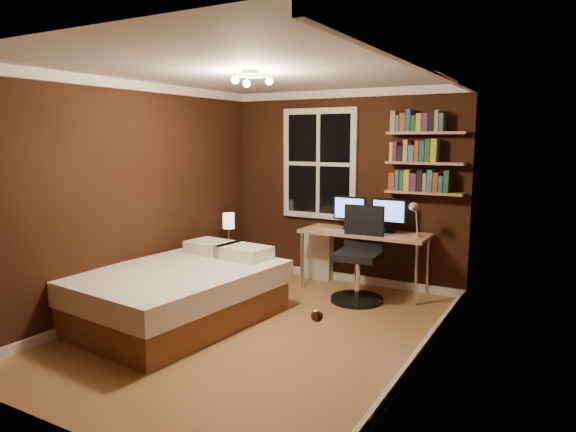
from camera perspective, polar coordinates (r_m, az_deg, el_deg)
The scene contains 24 objects.
floor at distance 5.23m, azimuth -3.29°, elevation -12.55°, with size 4.20×4.20×0.00m, color #93633A.
wall_back at distance 6.77m, azimuth 6.28°, elevation 3.18°, with size 3.20×0.04×2.50m, color black.
wall_left at distance 5.94m, azimuth -16.51°, elevation 2.10°, with size 0.04×4.20×2.50m, color black.
wall_right at distance 4.28m, azimuth 14.90°, elevation -0.28°, with size 0.04×4.20×2.50m, color black.
ceiling at distance 4.92m, azimuth -3.55°, elevation 15.74°, with size 3.20×4.20×0.02m, color white.
window at distance 6.86m, azimuth 3.50°, elevation 5.80°, with size 1.06×0.06×1.46m, color silver.
door at distance 2.89m, azimuth 6.62°, elevation -8.90°, with size 0.03×0.82×2.05m, color black, non-canonical shape.
door_knob at distance 2.66m, azimuth 3.24°, elevation -11.04°, with size 0.06×0.06×0.06m, color #BB9040.
ceiling_fixture at distance 4.82m, azimuth -4.21°, elevation 14.68°, with size 0.44×0.44×0.18m, color beige, non-canonical shape.
bookshelf_lower at distance 6.31m, azimuth 14.90°, elevation 2.53°, with size 0.92×0.22×0.03m, color #AB7C52.
books_row_lower at distance 6.30m, azimuth 14.95°, elevation 3.71°, with size 0.66×0.16×0.23m, color #993B1B, non-canonical shape.
bookshelf_middle at distance 6.28m, azimuth 15.03°, elevation 5.71°, with size 0.92×0.22×0.03m, color #AB7C52.
books_row_middle at distance 6.28m, azimuth 15.07°, elevation 6.89°, with size 0.54×0.16×0.23m, color navy, non-canonical shape.
bookshelf_upper at distance 6.28m, azimuth 15.15°, elevation 8.90°, with size 0.92×0.22×0.03m, color #AB7C52.
books_row_upper at distance 6.28m, azimuth 15.20°, elevation 10.08°, with size 0.60×0.16×0.23m, color #225122, non-canonical shape.
bed at distance 5.49m, azimuth -11.89°, elevation -8.41°, with size 1.67×2.19×0.70m.
nightstand at distance 6.81m, azimuth -6.53°, elevation -5.37°, with size 0.40×0.40×0.49m, color brown.
bedside_lamp at distance 6.71m, azimuth -6.60°, elevation -1.52°, with size 0.15×0.15×0.43m, color white, non-canonical shape.
radiator at distance 6.96m, azimuth 3.24°, elevation -4.41°, with size 0.43×0.15×0.64m, color beige.
desk at distance 6.41m, azimuth 8.48°, elevation -2.25°, with size 1.58×0.59×0.75m.
monitor_left at distance 6.52m, azimuth 6.86°, elevation 0.37°, with size 0.43×0.12×0.41m, color black, non-canonical shape.
monitor_right at distance 6.34m, azimuth 11.12°, elevation 0.03°, with size 0.43×0.12×0.41m, color black, non-canonical shape.
desk_lamp at distance 6.06m, azimuth 13.92°, elevation -0.33°, with size 0.14×0.32×0.44m, color silver, non-canonical shape.
office_chair at distance 6.07m, azimuth 7.90°, elevation -5.31°, with size 0.61×0.61×1.11m.
Camera 1 is at (2.65, -4.10, 1.90)m, focal length 32.00 mm.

